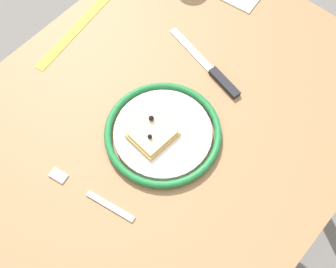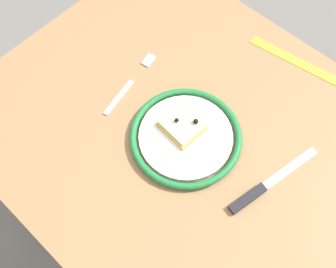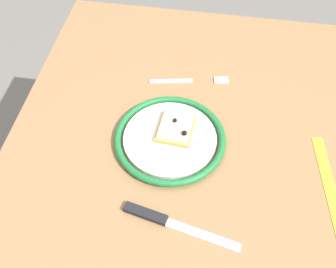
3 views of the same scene
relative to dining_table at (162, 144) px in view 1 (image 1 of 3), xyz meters
name	(u,v)px [view 1 (image 1 of 3)]	position (x,y,z in m)	size (l,w,h in m)	color
ground_plane	(164,217)	(0.00, 0.00, -0.63)	(6.00, 6.00, 0.00)	slate
dining_table	(162,144)	(0.00, 0.00, 0.00)	(1.02, 0.78, 0.73)	#936D47
plate	(163,133)	(-0.02, -0.02, 0.12)	(0.25, 0.25, 0.02)	white
pizza_slice_near	(153,134)	(-0.04, -0.01, 0.13)	(0.09, 0.09, 0.03)	tan
knife	(215,73)	(0.18, -0.01, 0.11)	(0.07, 0.24, 0.01)	silver
fork	(90,194)	(-0.22, 0.00, 0.11)	(0.05, 0.20, 0.00)	silver
measuring_tape	(83,22)	(0.08, 0.33, 0.11)	(0.33, 0.02, 0.00)	yellow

